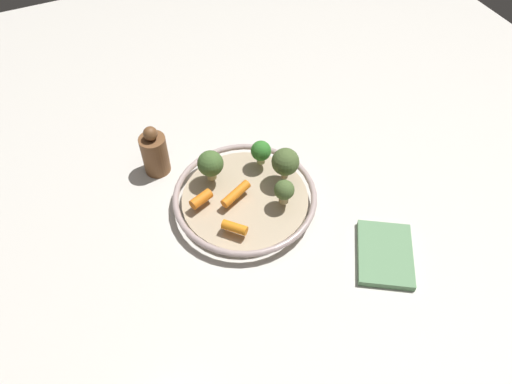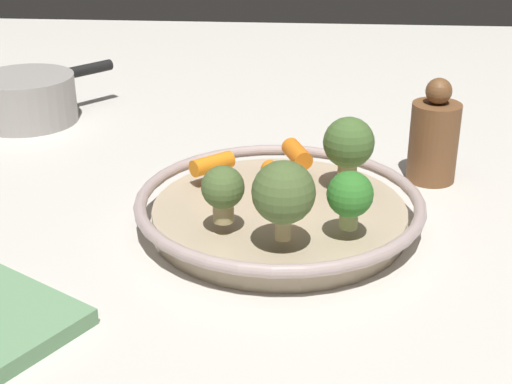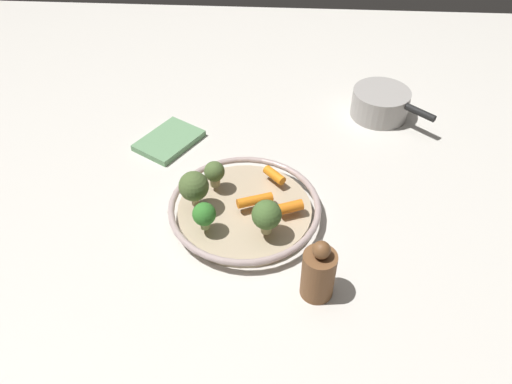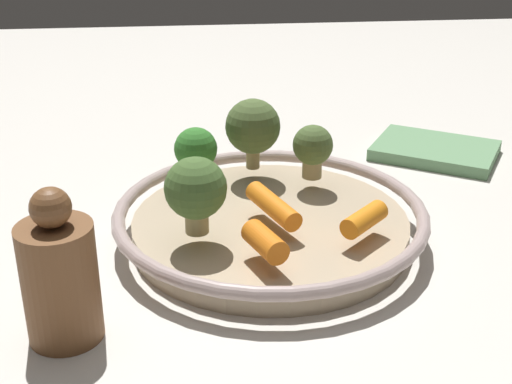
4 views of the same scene
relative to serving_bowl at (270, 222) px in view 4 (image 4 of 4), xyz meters
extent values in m
plane|color=beige|center=(0.00, 0.00, -0.02)|extent=(1.95, 1.95, 0.00)
cylinder|color=tan|center=(0.00, 0.00, -0.01)|extent=(0.25, 0.25, 0.02)
torus|color=#AF9894|center=(0.00, 0.00, 0.01)|extent=(0.29, 0.29, 0.01)
cylinder|color=orange|center=(0.07, -0.05, 0.03)|extent=(0.05, 0.05, 0.02)
cylinder|color=orange|center=(0.00, -0.02, 0.03)|extent=(0.04, 0.07, 0.02)
cylinder|color=orange|center=(-0.01, -0.09, 0.03)|extent=(0.04, 0.05, 0.02)
cylinder|color=#96AA66|center=(-0.07, 0.07, 0.02)|extent=(0.02, 0.02, 0.02)
sphere|color=#327629|center=(-0.07, 0.07, 0.05)|extent=(0.04, 0.04, 0.04)
cylinder|color=tan|center=(0.05, 0.06, 0.03)|extent=(0.02, 0.02, 0.02)
sphere|color=#4A6131|center=(0.05, 0.06, 0.05)|extent=(0.04, 0.04, 0.04)
cylinder|color=tan|center=(-0.07, -0.04, 0.03)|extent=(0.02, 0.02, 0.02)
sphere|color=#45652F|center=(-0.07, -0.04, 0.06)|extent=(0.05, 0.05, 0.05)
cylinder|color=tan|center=(-0.01, 0.09, 0.03)|extent=(0.01, 0.01, 0.02)
sphere|color=#4B6131|center=(-0.01, 0.09, 0.06)|extent=(0.06, 0.06, 0.06)
cylinder|color=brown|center=(-0.17, -0.13, 0.03)|extent=(0.05, 0.05, 0.09)
sphere|color=brown|center=(-0.17, -0.13, 0.09)|extent=(0.03, 0.03, 0.03)
cube|color=#669366|center=(0.22, 0.19, -0.01)|extent=(0.17, 0.16, 0.01)
camera|label=1|loc=(0.57, -0.24, 0.76)|focal=34.49mm
camera|label=2|loc=(-0.03, 0.67, 0.33)|focal=52.53mm
camera|label=3|loc=(-0.68, -0.06, 0.68)|focal=35.81mm
camera|label=4|loc=(-0.07, -0.58, 0.30)|focal=50.08mm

